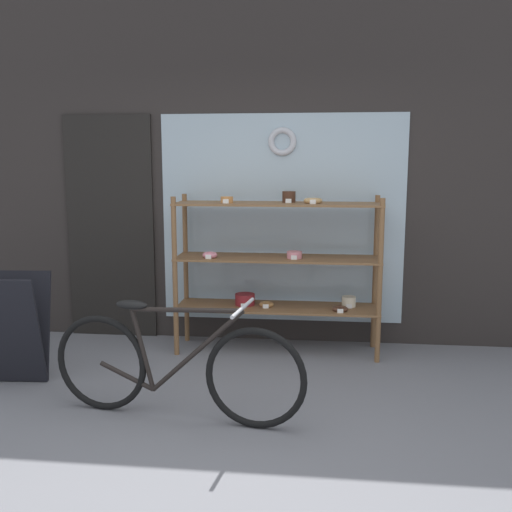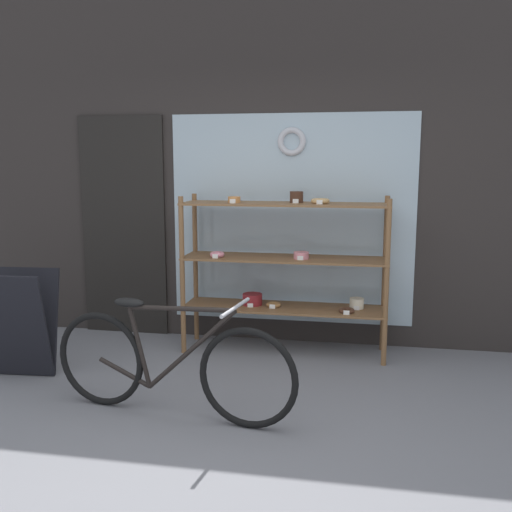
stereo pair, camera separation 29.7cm
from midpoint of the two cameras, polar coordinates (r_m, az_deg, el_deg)
The scene contains 5 objects.
ground_plane at distance 3.45m, azimuth -2.43°, elevation -19.65°, with size 30.00×30.00×0.00m, color slate.
storefront_facade at distance 5.28m, azimuth 2.76°, elevation 10.52°, with size 5.99×0.13×3.64m.
display_case at distance 4.97m, azimuth 4.60°, elevation -0.57°, with size 1.77×0.45×1.42m.
bicycle at distance 3.83m, azimuth -6.40°, elevation -10.74°, with size 1.73×0.46×0.79m.
sandwich_board at distance 4.79m, azimuth -20.77°, elevation -6.35°, with size 0.52×0.41×0.83m.
Camera 2 is at (0.83, -2.91, 1.68)m, focal length 40.00 mm.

